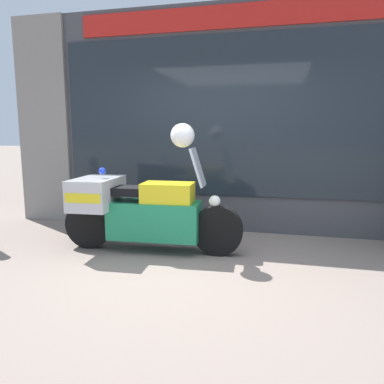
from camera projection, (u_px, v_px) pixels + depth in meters
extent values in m
plane|color=gray|center=(192.00, 273.00, 3.98)|extent=(60.00, 60.00, 0.00)
cube|color=#424247|center=(224.00, 121.00, 5.63)|extent=(6.80, 0.40, 3.29)
cube|color=gray|center=(52.00, 122.00, 6.35)|extent=(0.89, 0.55, 3.29)
cube|color=#1E262D|center=(250.00, 117.00, 5.32)|extent=(5.68, 0.02, 2.29)
cube|color=red|center=(252.00, 15.00, 5.10)|extent=(5.11, 0.03, 0.32)
cube|color=slate|center=(246.00, 211.00, 5.78)|extent=(5.46, 0.30, 0.55)
cube|color=silver|center=(249.00, 153.00, 5.77)|extent=(5.46, 0.02, 1.26)
cube|color=beige|center=(249.00, 112.00, 5.53)|extent=(5.46, 0.30, 0.02)
cube|color=navy|center=(127.00, 111.00, 5.99)|extent=(0.18, 0.04, 0.06)
cube|color=black|center=(206.00, 109.00, 5.68)|extent=(0.18, 0.04, 0.06)
cube|color=#195623|center=(294.00, 108.00, 5.37)|extent=(0.18, 0.04, 0.06)
cube|color=orange|center=(140.00, 182.00, 6.05)|extent=(0.19, 0.03, 0.27)
cube|color=red|center=(246.00, 185.00, 5.65)|extent=(0.19, 0.02, 0.27)
cube|color=#2866B7|center=(369.00, 189.00, 5.24)|extent=(0.19, 0.02, 0.27)
cylinder|color=black|center=(218.00, 230.00, 4.53)|extent=(0.62, 0.18, 0.61)
cylinder|color=black|center=(89.00, 224.00, 4.82)|extent=(0.62, 0.18, 0.61)
cube|color=#1E8456|center=(155.00, 220.00, 4.65)|extent=(1.15, 0.50, 0.46)
cube|color=yellow|center=(168.00, 194.00, 4.57)|extent=(0.64, 0.42, 0.27)
cube|color=black|center=(134.00, 191.00, 4.64)|extent=(0.68, 0.36, 0.10)
cube|color=#B7B7BC|center=(97.00, 193.00, 4.73)|extent=(0.54, 0.82, 0.38)
cube|color=yellow|center=(97.00, 193.00, 4.73)|extent=(0.49, 0.83, 0.11)
cube|color=#B2BCC6|center=(198.00, 167.00, 4.45)|extent=(0.19, 0.31, 0.46)
sphere|color=white|center=(215.00, 201.00, 4.48)|extent=(0.14, 0.14, 0.14)
sphere|color=blue|center=(102.00, 171.00, 4.67)|extent=(0.09, 0.09, 0.09)
sphere|color=white|center=(183.00, 135.00, 4.42)|extent=(0.29, 0.29, 0.29)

